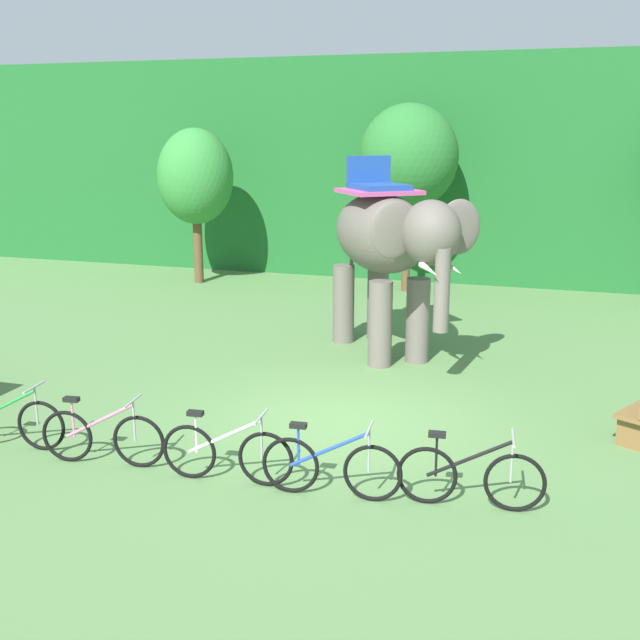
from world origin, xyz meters
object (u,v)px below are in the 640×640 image
(tree_right, at_px, (195,177))
(elephant, at_px, (388,243))
(tree_center_left, at_px, (409,157))
(bike_black, at_px, (470,477))
(bike_green, at_px, (8,421))
(bike_blue, at_px, (331,467))
(bike_pink, at_px, (102,437))
(bike_white, at_px, (227,453))

(tree_right, bearing_deg, elephant, -39.37)
(tree_center_left, height_order, bike_black, tree_center_left)
(bike_green, distance_m, bike_black, 6.29)
(elephant, bearing_deg, tree_center_left, 98.34)
(tree_right, distance_m, bike_green, 12.16)
(bike_blue, bearing_deg, elephant, 97.03)
(tree_right, xyz_separation_m, bike_blue, (7.52, -11.59, -2.59))
(tree_right, height_order, bike_black, tree_right)
(elephant, distance_m, bike_blue, 6.34)
(bike_pink, height_order, bike_blue, same)
(elephant, height_order, bike_green, elephant)
(tree_right, bearing_deg, tree_center_left, 6.39)
(bike_pink, bearing_deg, bike_black, 3.26)
(bike_pink, bearing_deg, elephant, 68.64)
(bike_green, relative_size, bike_black, 1.00)
(bike_blue, xyz_separation_m, bike_black, (1.61, 0.24, 0.00))
(tree_right, distance_m, tree_center_left, 5.93)
(bike_black, bearing_deg, tree_right, 128.82)
(elephant, relative_size, bike_green, 2.28)
(tree_center_left, bearing_deg, elephant, -81.66)
(bike_pink, height_order, bike_black, same)
(bike_pink, xyz_separation_m, bike_blue, (3.11, 0.03, 0.00))
(tree_center_left, distance_m, bike_blue, 12.76)
(elephant, xyz_separation_m, bike_green, (-3.93, -5.97, -1.82))
(tree_right, bearing_deg, bike_green, -76.13)
(elephant, bearing_deg, bike_pink, -111.36)
(elephant, xyz_separation_m, bike_blue, (0.74, -6.03, -1.82))
(tree_center_left, relative_size, bike_white, 2.89)
(tree_center_left, xyz_separation_m, bike_blue, (1.65, -12.25, -3.17))
(bike_white, relative_size, bike_blue, 1.00)
(elephant, bearing_deg, bike_white, -95.70)
(bike_green, bearing_deg, tree_right, 103.87)
(bike_green, height_order, bike_pink, same)
(bike_blue, relative_size, bike_black, 1.00)
(tree_right, relative_size, bike_pink, 2.54)
(tree_right, xyz_separation_m, bike_black, (9.13, -11.35, -2.59))
(elephant, relative_size, bike_black, 2.28)
(tree_center_left, bearing_deg, bike_green, -103.90)
(bike_pink, distance_m, bike_blue, 3.11)
(tree_right, xyz_separation_m, elephant, (6.78, -5.56, -0.78))
(bike_green, xyz_separation_m, bike_black, (6.28, 0.18, 0.00))
(tree_center_left, xyz_separation_m, bike_green, (-3.02, -12.19, -3.17))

